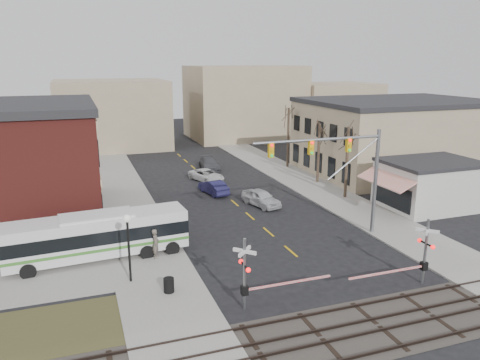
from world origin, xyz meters
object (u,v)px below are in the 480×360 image
Objects in this scene: street_lamp at (128,234)px; pedestrian_far at (126,234)px; trash_bin at (169,285)px; car_c at (206,175)px; rr_crossing_west at (252,274)px; traffic_signal_mast at (345,162)px; car_a at (261,198)px; car_b at (213,187)px; pedestrian_near at (156,243)px; car_d at (209,164)px; rr_crossing_east at (419,253)px; transit_bus at (98,235)px.

street_lamp reaches higher than pedestrian_far.
street_lamp is at bearing 131.80° from trash_bin.
trash_bin is 0.18× the size of car_c.
rr_crossing_west reaches higher than pedestrian_far.
rr_crossing_west is at bearing -143.37° from traffic_signal_mast.
rr_crossing_west is at bearing -37.80° from trash_bin.
street_lamp is 6.03m from pedestrian_far.
car_a is 1.04× the size of car_b.
car_c is (0.73, 5.20, -0.05)m from car_b.
car_b is 2.12× the size of pedestrian_near.
car_b is 10.71m from car_d.
rr_crossing_west is (-9.88, -7.35, -3.77)m from traffic_signal_mast.
car_a is at bearing 99.35° from rr_crossing_east.
car_c is (5.02, 27.07, -1.33)m from rr_crossing_west.
car_c is at bearing -109.14° from car_b.
traffic_signal_mast reaches higher than car_d.
car_c reaches higher than trash_bin.
traffic_signal_mast is 12.88m from rr_crossing_west.
car_d is at bearing 96.96° from traffic_signal_mast.
trash_bin is at bearing -165.02° from pedestrian_near.
pedestrian_near reaches higher than pedestrian_far.
transit_bus is 2.10× the size of rr_crossing_east.
car_a is 13.98m from pedestrian_near.
car_b is at bearing -97.96° from car_d.
street_lamp is (-5.75, 5.10, 1.12)m from rr_crossing_west.
car_a is at bearing -35.43° from pedestrian_near.
traffic_signal_mast is at bearing 99.88° from car_b.
car_b is 14.72m from pedestrian_far.
car_c is at bearing 69.71° from trash_bin.
car_c is 2.52× the size of pedestrian_far.
car_a is at bearing -82.64° from car_d.
car_a is at bearing 41.63° from street_lamp.
car_b is at bearing 2.76° from pedestrian_far.
car_d is at bearing -114.91° from car_b.
transit_bus is at bearing 150.26° from rr_crossing_east.
pedestrian_near is at bearing 114.88° from rr_crossing_west.
transit_bus is at bearing 110.37° from street_lamp.
street_lamp is (1.54, -4.14, 1.39)m from transit_bus.
car_c is 20.94m from pedestrian_near.
trash_bin is (3.41, -6.24, -1.16)m from transit_bus.
car_b is (-2.97, 5.20, -0.05)m from car_a.
rr_crossing_east is 3.08× the size of pedestrian_far.
rr_crossing_west reaches higher than car_a.
car_c is 0.92× the size of car_d.
car_d is 26.43m from pedestrian_near.
pedestrian_near reaches higher than car_d.
car_d is (14.12, 23.03, -0.98)m from transit_bus.
rr_crossing_east is at bearing -88.24° from traffic_signal_mast.
rr_crossing_east is at bearing -20.09° from street_lamp.
rr_crossing_west is 22.33m from car_b.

